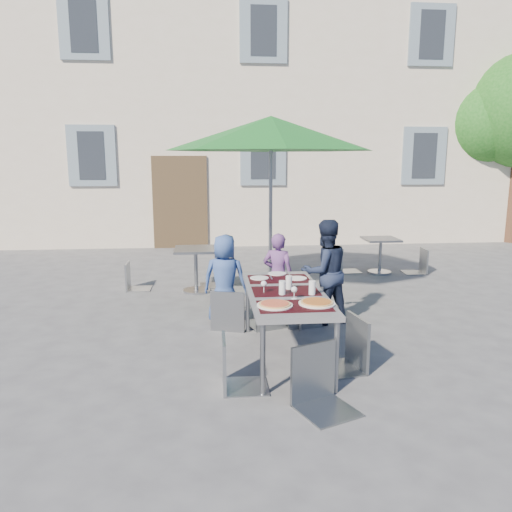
{
  "coord_description": "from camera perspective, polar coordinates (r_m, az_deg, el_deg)",
  "views": [
    {
      "loc": [
        -1.33,
        -4.62,
        2.15
      ],
      "look_at": [
        -0.75,
        1.37,
        0.96
      ],
      "focal_mm": 35.0,
      "sensor_mm": 36.0,
      "label": 1
    }
  ],
  "objects": [
    {
      "name": "dining_table",
      "position": [
        5.36,
        3.41,
        -4.6
      ],
      "size": [
        0.8,
        1.85,
        0.76
      ],
      "color": "#48494D",
      "rests_on": "ground"
    },
    {
      "name": "bg_chair_r_0",
      "position": [
        8.46,
        -4.43,
        0.1
      ],
      "size": [
        0.42,
        0.42,
        0.91
      ],
      "color": "gray",
      "rests_on": "ground"
    },
    {
      "name": "ground",
      "position": [
        5.27,
        9.88,
        -13.09
      ],
      "size": [
        90.0,
        90.0,
        0.0
      ],
      "primitive_type": "plane",
      "color": "#4A4A4D",
      "rests_on": "ground"
    },
    {
      "name": "pizza_near_right",
      "position": [
        4.89,
        6.97,
        -5.3
      ],
      "size": [
        0.36,
        0.36,
        0.03
      ],
      "color": "white",
      "rests_on": "dining_table"
    },
    {
      "name": "chair_0",
      "position": [
        6.29,
        -3.08,
        -3.34
      ],
      "size": [
        0.54,
        0.55,
        0.98
      ],
      "color": "gray",
      "rests_on": "ground"
    },
    {
      "name": "bg_chair_l_1",
      "position": [
        9.62,
        10.12,
        1.33
      ],
      "size": [
        0.42,
        0.42,
        0.92
      ],
      "color": "gray",
      "rests_on": "ground"
    },
    {
      "name": "chair_4",
      "position": [
        5.17,
        10.58,
        -6.25
      ],
      "size": [
        0.55,
        0.55,
        1.05
      ],
      "color": "gray",
      "rests_on": "ground"
    },
    {
      "name": "bg_chair_r_1",
      "position": [
        9.88,
        18.22,
        1.06
      ],
      "size": [
        0.42,
        0.41,
        0.88
      ],
      "color": "gray",
      "rests_on": "ground"
    },
    {
      "name": "child_2",
      "position": [
        6.58,
        7.86,
        -1.8
      ],
      "size": [
        0.75,
        0.57,
        1.37
      ],
      "primitive_type": "imported",
      "rotation": [
        0.0,
        0.0,
        3.45
      ],
      "color": "#192139",
      "rests_on": "ground"
    },
    {
      "name": "building",
      "position": [
        16.4,
        -0.8,
        20.62
      ],
      "size": [
        13.6,
        8.2,
        11.1
      ],
      "color": "beige",
      "rests_on": "ground"
    },
    {
      "name": "chair_2",
      "position": [
        6.42,
        5.46,
        -2.84
      ],
      "size": [
        0.5,
        0.5,
        1.02
      ],
      "color": "gray",
      "rests_on": "ground"
    },
    {
      "name": "bg_chair_l_0",
      "position": [
        8.45,
        -13.91,
        -0.44
      ],
      "size": [
        0.39,
        0.39,
        0.86
      ],
      "color": "#90959B",
      "rests_on": "ground"
    },
    {
      "name": "child_1",
      "position": [
        6.8,
        2.53,
        -2.21
      ],
      "size": [
        0.5,
        0.43,
        1.16
      ],
      "primitive_type": "imported",
      "rotation": [
        0.0,
        0.0,
        2.72
      ],
      "color": "#643A78",
      "rests_on": "ground"
    },
    {
      "name": "chair_5",
      "position": [
        4.37,
        7.45,
        -9.51
      ],
      "size": [
        0.6,
        0.61,
        1.04
      ],
      "color": "gray",
      "rests_on": "ground"
    },
    {
      "name": "chair_1",
      "position": [
        6.32,
        1.56,
        -2.86
      ],
      "size": [
        0.59,
        0.59,
        1.05
      ],
      "color": "gray",
      "rests_on": "ground"
    },
    {
      "name": "patio_umbrella",
      "position": [
        7.6,
        1.73,
        13.72
      ],
      "size": [
        3.13,
        3.13,
        2.76
      ],
      "color": "#AEB1B6",
      "rests_on": "ground"
    },
    {
      "name": "cafe_table_0",
      "position": [
        8.11,
        -6.89,
        -0.77
      ],
      "size": [
        0.67,
        0.67,
        0.72
      ],
      "color": "#AEB1B6",
      "rests_on": "ground"
    },
    {
      "name": "glassware",
      "position": [
        5.23,
        4.05,
        -3.48
      ],
      "size": [
        0.56,
        0.44,
        0.15
      ],
      "color": "silver",
      "rests_on": "dining_table"
    },
    {
      "name": "place_settings",
      "position": [
        5.95,
        2.56,
        -2.36
      ],
      "size": [
        0.7,
        0.48,
        0.01
      ],
      "color": "white",
      "rests_on": "dining_table"
    },
    {
      "name": "cafe_table_1",
      "position": [
        9.69,
        14.02,
        0.58
      ],
      "size": [
        0.62,
        0.62,
        0.67
      ],
      "color": "#AEB1B6",
      "rests_on": "ground"
    },
    {
      "name": "chair_3",
      "position": [
        4.69,
        -2.47,
        -8.67
      ],
      "size": [
        0.43,
        0.42,
        0.95
      ],
      "color": "#90959B",
      "rests_on": "ground"
    },
    {
      "name": "pizza_near_left",
      "position": [
        4.8,
        2.16,
        -5.55
      ],
      "size": [
        0.35,
        0.35,
        0.03
      ],
      "color": "white",
      "rests_on": "dining_table"
    },
    {
      "name": "child_0",
      "position": [
        6.54,
        -3.58,
        -2.64
      ],
      "size": [
        0.65,
        0.5,
        1.18
      ],
      "primitive_type": "imported",
      "rotation": [
        0.0,
        0.0,
        2.91
      ],
      "color": "#344F8F",
      "rests_on": "ground"
    }
  ]
}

